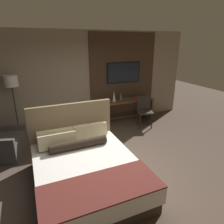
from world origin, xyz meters
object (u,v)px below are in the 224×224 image
Objects in this scene: tv at (124,73)px; vase_short at (121,96)px; desk_chair at (144,108)px; bed at (85,168)px; desk at (126,106)px; book at (137,97)px; vase_tall at (114,96)px; armchair_by_window at (1,144)px; floor_lamp at (12,86)px.

vase_short is at bearing -136.23° from tv.
vase_short is (-0.48, 0.64, 0.28)m from desk_chair.
bed reaches higher than vase_short.
desk is 6.61× the size of book.
vase_tall is at bearing -158.02° from vase_short.
armchair_by_window is 3.43× the size of vase_tall.
desk_chair reaches higher than desk.
floor_lamp is at bearing 178.08° from vase_tall.
tv is 1.23× the size of desk_chair.
vase_tall reaches higher than desk.
tv is at bearing 90.00° from desk.
vase_tall is at bearing 55.47° from bed.
floor_lamp is (-1.11, 2.49, 1.11)m from bed.
desk is 1.87× the size of desk_chair.
armchair_by_window is 3.56m from vase_short.
floor_lamp is at bearing 114.08° from bed.
bed is at bearing -127.62° from vase_short.
armchair_by_window is 4.25× the size of book.
vase_short is (1.94, 2.52, 0.52)m from bed.
floor_lamp reaches higher than vase_short.
floor_lamp is 5.26× the size of vase_tall.
desk is 1.56× the size of armchair_by_window.
vase_tall is at bearing -173.94° from desk.
vase_tall is 0.31m from vase_short.
desk_chair is (0.32, -0.57, 0.06)m from desk.
bed reaches higher than vase_tall.
book is at bearing -23.28° from tv.
bed is at bearing -124.53° from vase_tall.
bed is 3.23m from desk.
vase_tall is (-0.45, -0.27, -0.66)m from tv.
desk is 5.33× the size of vase_tall.
armchair_by_window is 5.02× the size of vase_short.
bed is 8.48× the size of book.
vase_short is at bearing 52.38° from bed.
book is (0.11, 0.61, 0.19)m from desk_chair.
floor_lamp reaches higher than bed.
book is at bearing -61.45° from armchair_by_window.
tv is 4.36× the size of book.
book is at bearing -2.66° from vase_short.
bed is 2.40× the size of desk_chair.
book is at bearing 97.99° from desk_chair.
tv reaches higher than desk.
vase_tall is (-0.45, -0.05, 0.40)m from desk.
book is at bearing 44.52° from bed.
desk_chair is 3.69m from floor_lamp.
floor_lamp is at bearing 179.20° from desk.
vase_short is (3.05, 0.02, -0.58)m from floor_lamp.
bed is 1.30× the size of floor_lamp.
vase_tall is (-0.77, 0.53, 0.33)m from desk_chair.
book is at bearing -0.07° from floor_lamp.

